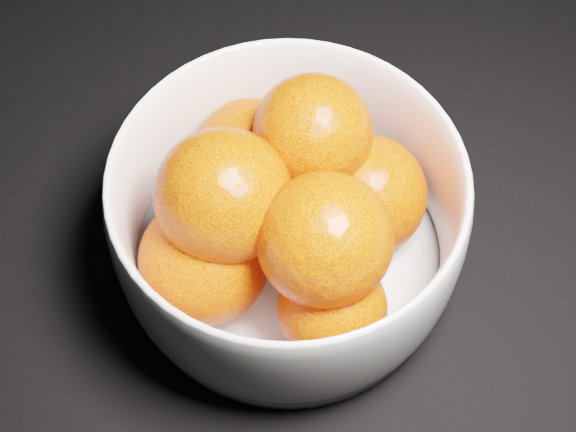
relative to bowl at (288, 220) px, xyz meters
The scene contains 2 objects.
bowl is the anchor object (origin of this frame).
orange_pile 0.02m from the bowl, 141.27° to the right, with size 0.18×0.18×0.13m.
Camera 1 is at (0.38, 0.01, 0.50)m, focal length 50.00 mm.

